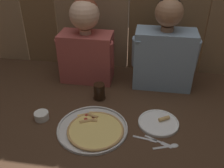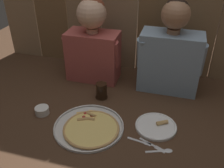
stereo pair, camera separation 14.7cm
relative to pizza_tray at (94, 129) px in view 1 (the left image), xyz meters
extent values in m
plane|color=#422B1C|center=(0.10, 0.11, -0.01)|extent=(3.20, 3.20, 0.00)
cylinder|color=silver|center=(-0.01, 0.00, -0.01)|extent=(0.39, 0.39, 0.01)
torus|color=silver|center=(-0.01, 0.00, 0.00)|extent=(0.39, 0.39, 0.01)
cylinder|color=#B23823|center=(0.01, -0.01, 0.00)|extent=(0.31, 0.31, 0.00)
cylinder|color=#F4D170|center=(0.01, -0.01, 0.00)|extent=(0.29, 0.29, 0.01)
torus|color=tan|center=(0.01, -0.01, 0.00)|extent=(0.31, 0.31, 0.01)
cube|color=#F4D170|center=(-0.02, 0.10, 0.00)|extent=(0.06, 0.09, 0.01)
cylinder|color=tan|center=(-0.02, 0.06, 0.01)|extent=(0.06, 0.03, 0.02)
cylinder|color=#A3281E|center=(-0.02, 0.09, 0.01)|extent=(0.02, 0.02, 0.00)
cylinder|color=#A3281E|center=(-0.02, 0.09, 0.01)|extent=(0.02, 0.02, 0.00)
cube|color=#F4D170|center=(-0.04, 0.07, 0.00)|extent=(0.08, 0.08, 0.01)
cylinder|color=tan|center=(-0.03, 0.10, 0.01)|extent=(0.07, 0.04, 0.02)
cylinder|color=#A3281E|center=(-0.05, 0.06, 0.01)|extent=(0.02, 0.02, 0.00)
cube|color=#EABC56|center=(-0.07, 0.08, 0.00)|extent=(0.10, 0.10, 0.01)
cylinder|color=tan|center=(-0.06, 0.04, 0.01)|extent=(0.07, 0.05, 0.02)
cylinder|color=#A3281E|center=(-0.06, 0.07, 0.01)|extent=(0.02, 0.02, 0.00)
cylinder|color=#A3281E|center=(-0.07, 0.10, 0.01)|extent=(0.02, 0.02, 0.00)
cylinder|color=white|center=(0.35, 0.10, 0.00)|extent=(0.23, 0.23, 0.01)
torus|color=white|center=(0.35, 0.10, 0.00)|extent=(0.23, 0.23, 0.01)
cylinder|color=tan|center=(0.39, 0.13, 0.01)|extent=(0.07, 0.05, 0.02)
cylinder|color=black|center=(-0.03, 0.31, -0.01)|extent=(0.08, 0.08, 0.01)
cylinder|color=black|center=(-0.03, 0.31, 0.05)|extent=(0.07, 0.07, 0.10)
cylinder|color=white|center=(-0.32, 0.05, 0.01)|extent=(0.08, 0.08, 0.04)
cylinder|color=#B23823|center=(-0.32, 0.05, 0.02)|extent=(0.07, 0.07, 0.02)
cube|color=silver|center=(0.27, -0.02, -0.01)|extent=(0.10, 0.03, 0.01)
cube|color=silver|center=(0.33, -0.03, -0.01)|extent=(0.04, 0.03, 0.01)
cube|color=silver|center=(0.33, -0.02, -0.01)|extent=(0.09, 0.05, 0.01)
cube|color=silver|center=(0.40, -0.05, -0.01)|extent=(0.06, 0.04, 0.00)
cube|color=silver|center=(0.37, -0.08, -0.01)|extent=(0.09, 0.04, 0.01)
ellipsoid|color=silver|center=(0.44, -0.05, -0.01)|extent=(0.05, 0.04, 0.01)
cube|color=#AD4C47|center=(-0.16, 0.54, 0.17)|extent=(0.36, 0.20, 0.35)
cylinder|color=#DBAD8E|center=(-0.16, 0.54, 0.36)|extent=(0.08, 0.08, 0.03)
sphere|color=#DBAD8E|center=(-0.16, 0.54, 0.47)|extent=(0.20, 0.20, 0.20)
sphere|color=brown|center=(-0.16, 0.56, 0.48)|extent=(0.18, 0.18, 0.18)
cylinder|color=#AD4C47|center=(-0.32, 0.50, 0.22)|extent=(0.08, 0.12, 0.21)
cylinder|color=#AD4C47|center=(0.00, 0.50, 0.22)|extent=(0.08, 0.12, 0.21)
cube|color=#849EB7|center=(0.37, 0.54, 0.19)|extent=(0.39, 0.20, 0.40)
cylinder|color=#9E7051|center=(0.37, 0.54, 0.40)|extent=(0.08, 0.08, 0.03)
sphere|color=#9E7051|center=(0.37, 0.54, 0.51)|extent=(0.17, 0.17, 0.17)
sphere|color=black|center=(0.37, 0.56, 0.52)|extent=(0.16, 0.16, 0.16)
cylinder|color=#849EB7|center=(0.19, 0.50, 0.25)|extent=(0.08, 0.13, 0.23)
cylinder|color=#849EB7|center=(0.55, 0.50, 0.25)|extent=(0.08, 0.12, 0.23)
camera|label=1|loc=(0.26, -1.03, 0.95)|focal=40.46mm
camera|label=2|loc=(0.41, -1.00, 0.95)|focal=40.46mm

